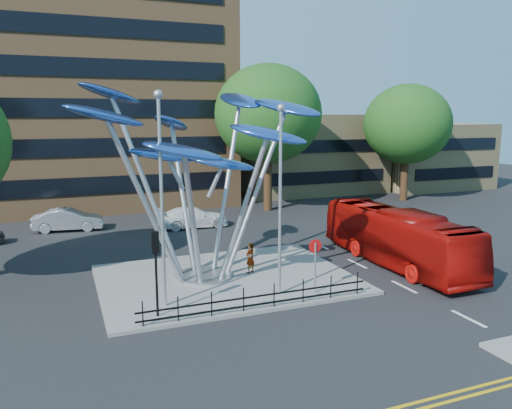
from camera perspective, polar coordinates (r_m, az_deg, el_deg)
name	(u,v)px	position (r m, az deg, el deg)	size (l,w,h in m)	color
ground	(299,324)	(19.90, 4.98, -13.49)	(120.00, 120.00, 0.00)	black
traffic_island	(226,279)	(24.70, -3.43, -8.48)	(12.00, 9.00, 0.15)	slate
double_yellow_near	(397,408)	(15.39, 15.78, -21.44)	(40.00, 0.12, 0.01)	gold
brick_tower	(77,33)	(48.80, -19.77, 17.91)	(25.00, 15.00, 30.00)	#91653F
low_building_near	(309,154)	(52.37, 6.03, 5.81)	(15.00, 8.00, 8.00)	tan
low_building_far	(429,156)	(58.66, 19.21, 5.28)	(12.00, 8.00, 7.00)	tan
tree_right	(268,114)	(41.55, 1.39, 10.29)	(8.80, 8.80, 12.11)	black
tree_far	(407,124)	(48.77, 16.89, 8.76)	(8.00, 8.00, 10.81)	black
leaf_sculpture	(198,139)	(23.77, -6.60, 7.47)	(12.72, 9.54, 9.51)	#9EA0A5
street_lamp_left	(161,182)	(20.27, -10.80, 2.58)	(0.36, 0.36, 8.80)	#9EA0A5
street_lamp_right	(280,183)	(21.34, 2.79, 2.42)	(0.36, 0.36, 8.30)	#9EA0A5
traffic_light_island	(156,256)	(19.77, -11.40, -5.76)	(0.28, 0.18, 3.42)	black
no_entry_sign_island	(315,257)	(22.25, 6.77, -5.95)	(0.60, 0.10, 2.45)	#9EA0A5
pedestrian_railing_front	(259,299)	(20.74, 0.35, -10.79)	(10.00, 0.06, 1.00)	black
red_bus	(396,237)	(27.86, 15.76, -3.60)	(2.54, 10.88, 3.03)	#980A07
pedestrian	(250,258)	(25.10, -0.66, -6.13)	(0.56, 0.37, 1.54)	gray
parked_car_mid	(68,220)	(37.15, -20.67, -1.64)	(1.63, 4.69, 1.54)	#B3B6BB
parked_car_right	(193,217)	(36.08, -7.18, -1.45)	(2.05, 5.05, 1.47)	white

